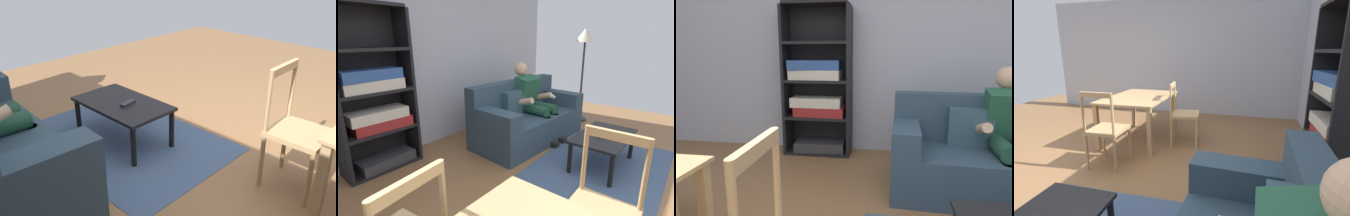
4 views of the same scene
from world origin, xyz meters
TOP-DOWN VIEW (x-y plane):
  - wall_back at (0.00, 2.90)m, footprint 6.34×0.12m
  - couch at (1.31, 1.81)m, footprint 1.88×0.94m
  - person_lounging at (1.43, 1.80)m, footprint 0.61×0.91m
  - bookshelf at (-0.55, 2.66)m, footprint 0.85×0.36m

SIDE VIEW (x-z plane):
  - couch at x=1.31m, z-range -0.11..0.79m
  - person_lounging at x=1.43m, z-range 0.02..1.19m
  - bookshelf at x=-0.55m, z-range -0.12..1.79m
  - wall_back at x=0.00m, z-range 0.00..2.54m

